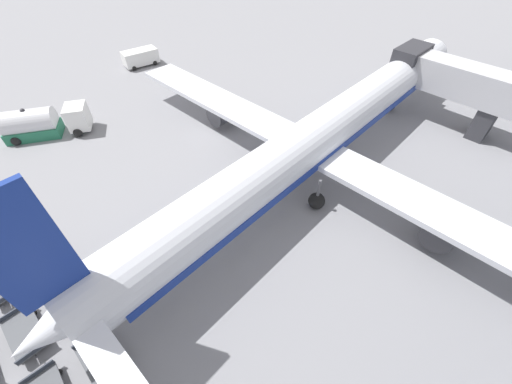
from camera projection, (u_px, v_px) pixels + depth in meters
ground_plane at (215, 132)px, 32.47m from camera, size 500.00×500.00×0.00m
airplane at (320, 136)px, 25.83m from camera, size 43.79×47.57×11.67m
fuel_tanker_secondary at (41, 123)px, 31.24m from camera, size 6.60×7.83×3.13m
service_van at (140, 57)px, 43.47m from camera, size 3.37×5.03×2.05m
baggage_dolly_row_mid_b_col_a at (2, 282)px, 19.84m from camera, size 3.98×2.09×0.92m
baggage_dolly_row_mid_b_col_b at (25, 333)px, 17.61m from camera, size 3.96×1.95×0.92m
baggage_dolly_row_far_col_a at (39, 259)px, 21.09m from camera, size 3.98×2.11×0.92m
baggage_dolly_row_far_col_b at (68, 304)px, 18.81m from camera, size 3.98×2.11×0.92m
baggage_dolly_row_far_col_c at (102, 361)px, 16.59m from camera, size 3.96×1.96×0.92m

